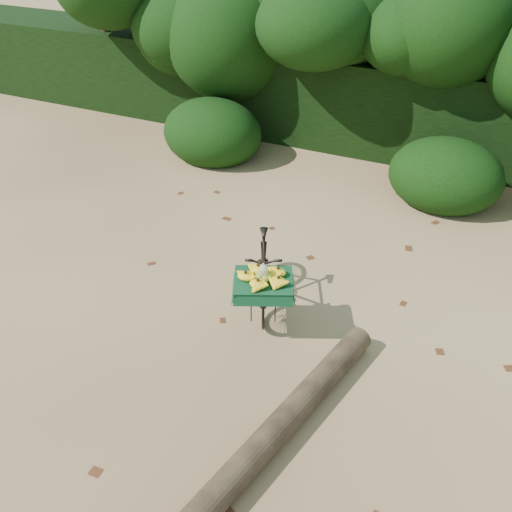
% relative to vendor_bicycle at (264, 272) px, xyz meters
% --- Properties ---
extents(ground, '(80.00, 80.00, 0.00)m').
position_rel_vendor_bicycle_xyz_m(ground, '(0.18, -0.52, -0.49)').
color(ground, tan).
rests_on(ground, ground).
extents(vendor_bicycle, '(1.20, 1.76, 0.96)m').
position_rel_vendor_bicycle_xyz_m(vendor_bicycle, '(0.00, 0.00, 0.00)').
color(vendor_bicycle, black).
rests_on(vendor_bicycle, ground).
extents(fallen_log, '(1.18, 3.93, 0.29)m').
position_rel_vendor_bicycle_xyz_m(fallen_log, '(0.95, -2.22, -0.35)').
color(fallen_log, brown).
rests_on(fallen_log, ground).
extents(hedge_backdrop, '(26.00, 1.80, 1.80)m').
position_rel_vendor_bicycle_xyz_m(hedge_backdrop, '(0.18, 5.78, 0.41)').
color(hedge_backdrop, black).
rests_on(hedge_backdrop, ground).
extents(tree_row, '(14.50, 2.00, 4.00)m').
position_rel_vendor_bicycle_xyz_m(tree_row, '(-0.47, 4.98, 1.51)').
color(tree_row, black).
rests_on(tree_row, ground).
extents(bush_clumps, '(8.80, 1.70, 0.90)m').
position_rel_vendor_bicycle_xyz_m(bush_clumps, '(0.68, 3.78, -0.04)').
color(bush_clumps, black).
rests_on(bush_clumps, ground).
extents(leaf_litter, '(7.00, 7.30, 0.01)m').
position_rel_vendor_bicycle_xyz_m(leaf_litter, '(0.18, 0.13, -0.49)').
color(leaf_litter, '#502A15').
rests_on(leaf_litter, ground).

